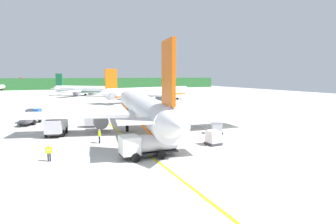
{
  "coord_description": "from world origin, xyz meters",
  "views": [
    {
      "loc": [
        -3.62,
        -25.43,
        8.38
      ],
      "look_at": [
        12.68,
        13.73,
        3.04
      ],
      "focal_mm": 31.16,
      "sensor_mm": 36.0,
      "label": 1
    }
  ],
  "objects_px": {
    "service_truck_baggage": "(32,117)",
    "crew_marshaller": "(99,135)",
    "service_truck_fuel": "(147,144)",
    "service_truck_catering": "(57,125)",
    "airliner_foreground": "(143,108)",
    "airliner_mid_apron": "(149,93)",
    "cargo_container_far": "(217,127)",
    "cargo_container_near": "(213,138)",
    "airliner_distant": "(12,86)",
    "cargo_container_mid": "(90,121)",
    "crew_loader_left": "(49,152)",
    "airliner_far_taxiway": "(84,90)"
  },
  "relations": [
    {
      "from": "airliner_foreground",
      "to": "service_truck_baggage",
      "type": "bearing_deg",
      "value": 140.51
    },
    {
      "from": "airliner_far_taxiway",
      "to": "service_truck_catering",
      "type": "bearing_deg",
      "value": -99.15
    },
    {
      "from": "service_truck_fuel",
      "to": "airliner_foreground",
      "type": "bearing_deg",
      "value": 73.81
    },
    {
      "from": "airliner_mid_apron",
      "to": "cargo_container_far",
      "type": "relative_size",
      "value": 16.77
    },
    {
      "from": "airliner_foreground",
      "to": "crew_loader_left",
      "type": "xyz_separation_m",
      "value": [
        -13.69,
        -12.56,
        -2.41
      ]
    },
    {
      "from": "airliner_distant",
      "to": "service_truck_fuel",
      "type": "relative_size",
      "value": 3.86
    },
    {
      "from": "airliner_foreground",
      "to": "airliner_distant",
      "type": "relative_size",
      "value": 1.81
    },
    {
      "from": "service_truck_fuel",
      "to": "service_truck_catering",
      "type": "height_order",
      "value": "service_truck_catering"
    },
    {
      "from": "airliner_far_taxiway",
      "to": "service_truck_catering",
      "type": "height_order",
      "value": "airliner_far_taxiway"
    },
    {
      "from": "airliner_foreground",
      "to": "service_truck_catering",
      "type": "bearing_deg",
      "value": 175.29
    },
    {
      "from": "service_truck_fuel",
      "to": "service_truck_baggage",
      "type": "height_order",
      "value": "service_truck_baggage"
    },
    {
      "from": "airliner_mid_apron",
      "to": "crew_loader_left",
      "type": "height_order",
      "value": "airliner_mid_apron"
    },
    {
      "from": "airliner_mid_apron",
      "to": "cargo_container_near",
      "type": "distance_m",
      "value": 59.94
    },
    {
      "from": "airliner_foreground",
      "to": "airliner_distant",
      "type": "bearing_deg",
      "value": 102.24
    },
    {
      "from": "service_truck_fuel",
      "to": "service_truck_baggage",
      "type": "distance_m",
      "value": 30.77
    },
    {
      "from": "airliner_distant",
      "to": "cargo_container_mid",
      "type": "bearing_deg",
      "value": -80.11
    },
    {
      "from": "service_truck_baggage",
      "to": "crew_loader_left",
      "type": "height_order",
      "value": "service_truck_baggage"
    },
    {
      "from": "airliner_far_taxiway",
      "to": "service_truck_fuel",
      "type": "height_order",
      "value": "airliner_far_taxiway"
    },
    {
      "from": "cargo_container_near",
      "to": "service_truck_fuel",
      "type": "bearing_deg",
      "value": -166.38
    },
    {
      "from": "service_truck_fuel",
      "to": "crew_loader_left",
      "type": "height_order",
      "value": "service_truck_fuel"
    },
    {
      "from": "service_truck_fuel",
      "to": "crew_marshaller",
      "type": "relative_size",
      "value": 3.38
    },
    {
      "from": "service_truck_baggage",
      "to": "cargo_container_mid",
      "type": "bearing_deg",
      "value": -41.41
    },
    {
      "from": "cargo_container_near",
      "to": "crew_loader_left",
      "type": "height_order",
      "value": "cargo_container_near"
    },
    {
      "from": "service_truck_catering",
      "to": "cargo_container_far",
      "type": "bearing_deg",
      "value": -20.77
    },
    {
      "from": "crew_loader_left",
      "to": "service_truck_fuel",
      "type": "bearing_deg",
      "value": -14.51
    },
    {
      "from": "service_truck_baggage",
      "to": "service_truck_catering",
      "type": "bearing_deg",
      "value": -73.16
    },
    {
      "from": "airliner_far_taxiway",
      "to": "airliner_distant",
      "type": "xyz_separation_m",
      "value": [
        -32.85,
        68.84,
        -0.56
      ]
    },
    {
      "from": "service_truck_fuel",
      "to": "cargo_container_far",
      "type": "height_order",
      "value": "service_truck_fuel"
    },
    {
      "from": "airliner_foreground",
      "to": "airliner_mid_apron",
      "type": "relative_size",
      "value": 1.19
    },
    {
      "from": "airliner_far_taxiway",
      "to": "crew_loader_left",
      "type": "height_order",
      "value": "airliner_far_taxiway"
    },
    {
      "from": "airliner_far_taxiway",
      "to": "cargo_container_far",
      "type": "bearing_deg",
      "value": -84.5
    },
    {
      "from": "airliner_distant",
      "to": "crew_marshaller",
      "type": "height_order",
      "value": "airliner_distant"
    },
    {
      "from": "airliner_mid_apron",
      "to": "service_truck_baggage",
      "type": "bearing_deg",
      "value": -135.4
    },
    {
      "from": "airliner_foreground",
      "to": "service_truck_baggage",
      "type": "height_order",
      "value": "airliner_foreground"
    },
    {
      "from": "service_truck_fuel",
      "to": "crew_loader_left",
      "type": "bearing_deg",
      "value": 165.49
    },
    {
      "from": "airliner_mid_apron",
      "to": "service_truck_baggage",
      "type": "distance_m",
      "value": 46.37
    },
    {
      "from": "service_truck_baggage",
      "to": "cargo_container_far",
      "type": "distance_m",
      "value": 32.38
    },
    {
      "from": "crew_marshaller",
      "to": "service_truck_catering",
      "type": "bearing_deg",
      "value": 121.55
    },
    {
      "from": "airliner_foreground",
      "to": "crew_marshaller",
      "type": "height_order",
      "value": "airliner_foreground"
    },
    {
      "from": "service_truck_baggage",
      "to": "crew_marshaller",
      "type": "bearing_deg",
      "value": -67.14
    },
    {
      "from": "cargo_container_far",
      "to": "airliner_mid_apron",
      "type": "bearing_deg",
      "value": 81.53
    },
    {
      "from": "airliner_distant",
      "to": "cargo_container_near",
      "type": "xyz_separation_m",
      "value": [
        37.27,
        -162.56,
        -1.18
      ]
    },
    {
      "from": "service_truck_baggage",
      "to": "crew_marshaller",
      "type": "height_order",
      "value": "service_truck_baggage"
    },
    {
      "from": "airliner_mid_apron",
      "to": "cargo_container_near",
      "type": "xyz_separation_m",
      "value": [
        -11.95,
        -58.7,
        -2.05
      ]
    },
    {
      "from": "airliner_foreground",
      "to": "cargo_container_far",
      "type": "height_order",
      "value": "airliner_foreground"
    },
    {
      "from": "cargo_container_far",
      "to": "crew_loader_left",
      "type": "height_order",
      "value": "cargo_container_far"
    },
    {
      "from": "airliner_far_taxiway",
      "to": "crew_loader_left",
      "type": "xyz_separation_m",
      "value": [
        -14.05,
        -93.52,
        -1.63
      ]
    },
    {
      "from": "airliner_foreground",
      "to": "airliner_mid_apron",
      "type": "xyz_separation_m",
      "value": [
        16.74,
        45.93,
        -0.47
      ]
    },
    {
      "from": "airliner_mid_apron",
      "to": "airliner_far_taxiway",
      "type": "bearing_deg",
      "value": 115.05
    },
    {
      "from": "service_truck_baggage",
      "to": "airliner_far_taxiway",
      "type": "bearing_deg",
      "value": 76.18
    }
  ]
}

